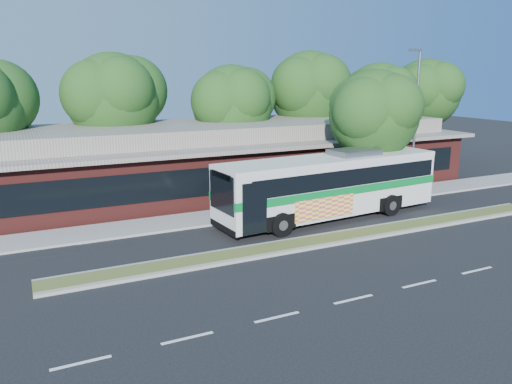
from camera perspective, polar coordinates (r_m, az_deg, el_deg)
ground at (r=23.37m, az=9.69°, el=-5.84°), size 120.00×120.00×0.00m
median_strip at (r=23.80m, az=8.86°, el=-5.25°), size 26.00×1.10×0.15m
sidewalk at (r=28.55m, az=2.28°, el=-1.98°), size 44.00×2.60×0.12m
plaza_building at (r=33.93m, az=-2.92°, el=4.06°), size 33.20×11.20×4.45m
lamp_post at (r=32.94m, az=17.71°, el=8.04°), size 0.93×0.18×9.07m
tree_bg_b at (r=34.66m, az=-15.33°, el=10.49°), size 6.69×6.00×9.00m
tree_bg_c at (r=36.07m, az=-2.25°, el=10.16°), size 6.24×5.60×8.26m
tree_bg_d at (r=40.23m, az=6.58°, el=11.60°), size 6.91×6.20×9.37m
tree_bg_e at (r=42.94m, az=14.16°, el=10.49°), size 6.47×5.80×8.50m
tree_bg_f at (r=47.70m, az=19.07°, el=10.80°), size 6.69×6.00×8.92m
transit_bus at (r=26.89m, az=8.54°, el=1.22°), size 13.08×3.84×3.62m
sidewalk_tree at (r=30.58m, az=13.74°, el=8.85°), size 5.82×5.22×7.89m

